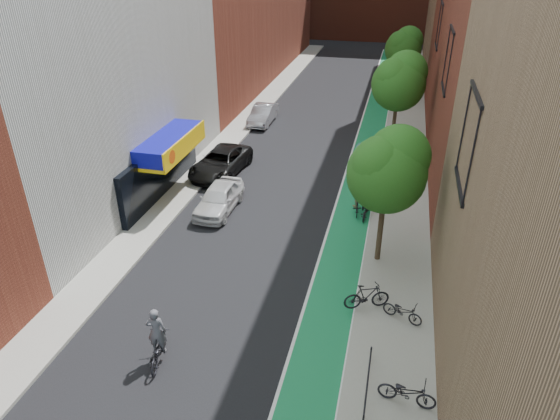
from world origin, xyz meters
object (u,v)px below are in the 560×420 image
Objects in this scene: parked_car_black at (221,162)px; parked_car_silver at (263,114)px; parked_car_white at (219,198)px; cyclist_lane_near at (358,197)px; cyclist_lane_mid at (366,203)px; cyclist_lead at (157,344)px; cyclist_lane_far at (360,160)px.

parked_car_black reaches higher than parked_car_silver.
parked_car_white is 1.96× the size of cyclist_lane_near.
parked_car_black is 2.52× the size of cyclist_lane_mid.
cyclist_lane_near reaches higher than parked_car_black.
parked_car_silver is at bearing 96.93° from parked_car_white.
cyclist_lane_mid is at bearing 9.41° from parked_car_white.
cyclist_lane_near is at bearing -13.92° from parked_car_black.
parked_car_white is 7.84m from cyclist_lane_mid.
cyclist_lane_near reaches higher than cyclist_lead.
cyclist_lead is (3.22, -15.49, -0.01)m from parked_car_black.
cyclist_lane_mid reaches higher than parked_car_black.
parked_car_black reaches higher than parked_car_white.
parked_car_silver is at bearing -95.13° from cyclist_lead.
cyclist_lane_mid is at bearing -14.73° from parked_car_black.
cyclist_lane_mid is (9.30, -3.44, 0.06)m from parked_car_black.
cyclist_lane_mid reaches higher than cyclist_lane_far.
cyclist_lead is at bearing -80.43° from parked_car_white.
parked_car_silver is (0.00, 9.92, -0.02)m from parked_car_black.
cyclist_lead is at bearing 61.13° from cyclist_lane_near.
cyclist_lead is (1.67, -10.88, -0.00)m from parked_car_white.
cyclist_lane_mid is at bearing 113.26° from cyclist_lane_far.
cyclist_lane_mid is at bearing -55.06° from parked_car_silver.
parked_car_silver is 2.06× the size of cyclist_lane_mid.
cyclist_lead reaches higher than parked_car_silver.
parked_car_white is at bearing -65.86° from parked_car_black.
cyclist_lane_far is at bearing 44.57° from parked_car_white.
cyclist_lane_near reaches higher than cyclist_lane_mid.
cyclist_lane_far is (5.18, 17.43, 0.19)m from cyclist_lead.
parked_car_white is 0.99× the size of parked_car_silver.
cyclist_lane_near is (8.83, -3.13, 0.21)m from parked_car_black.
cyclist_lead is 13.58m from cyclist_lane_near.
parked_car_black is 9.92m from parked_car_silver.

